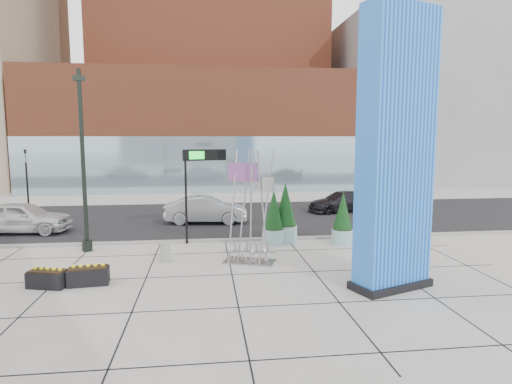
{
  "coord_description": "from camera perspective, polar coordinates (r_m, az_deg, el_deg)",
  "views": [
    {
      "loc": [
        0.09,
        -15.76,
        4.84
      ],
      "look_at": [
        2.23,
        2.0,
        2.59
      ],
      "focal_mm": 30.0,
      "sensor_mm": 36.0,
      "label": 1
    }
  ],
  "objects": [
    {
      "name": "blue_pylon",
      "position": [
        14.17,
        18.1,
        4.52
      ],
      "size": [
        2.9,
        2.05,
        8.84
      ],
      "rotation": [
        0.0,
        0.0,
        0.37
      ],
      "color": "#0C3FB8",
      "rests_on": "ground"
    },
    {
      "name": "box_planter_south",
      "position": [
        15.77,
        -25.98,
        -10.25
      ],
      "size": [
        1.36,
        0.93,
        0.68
      ],
      "rotation": [
        0.0,
        0.0,
        -0.27
      ],
      "color": "black",
      "rests_on": "ground"
    },
    {
      "name": "car_silver_mid",
      "position": [
        24.6,
        -6.65,
        -2.41
      ],
      "size": [
        4.77,
        2.06,
        1.53
      ],
      "primitive_type": "imported",
      "rotation": [
        0.0,
        0.0,
        1.47
      ],
      "color": "#A1A5A9",
      "rests_on": "ground"
    },
    {
      "name": "street_asphalt",
      "position": [
        26.21,
        -6.96,
        -3.49
      ],
      "size": [
        80.0,
        12.0,
        0.02
      ],
      "primitive_type": "cube",
      "color": "black",
      "rests_on": "ground"
    },
    {
      "name": "car_white_west",
      "position": [
        24.95,
        -28.71,
        -3.01
      ],
      "size": [
        4.91,
        2.37,
        1.62
      ],
      "primitive_type": "imported",
      "rotation": [
        0.0,
        0.0,
        1.47
      ],
      "color": "silver",
      "rests_on": "ground"
    },
    {
      "name": "tower_glass_front",
      "position": [
        38.04,
        -5.5,
        3.62
      ],
      "size": [
        34.0,
        0.6,
        5.0
      ],
      "primitive_type": "cube",
      "color": "#8CA5B2",
      "rests_on": "ground"
    },
    {
      "name": "lamp_post",
      "position": [
        19.51,
        -21.97,
        1.67
      ],
      "size": [
        0.52,
        0.42,
        7.68
      ],
      "rotation": [
        0.0,
        0.0,
        0.43
      ],
      "color": "black",
      "rests_on": "ground"
    },
    {
      "name": "public_art_sculpture",
      "position": [
        16.73,
        -0.82,
        -5.51
      ],
      "size": [
        2.17,
        1.61,
        4.44
      ],
      "rotation": [
        0.0,
        0.0,
        -0.37
      ],
      "color": "#A4A6A9",
      "rests_on": "ground"
    },
    {
      "name": "round_planter_west",
      "position": [
        20.02,
        3.92,
        -2.93
      ],
      "size": [
        1.12,
        1.12,
        2.81
      ],
      "color": "#88B7B4",
      "rests_on": "ground"
    },
    {
      "name": "car_dark_east",
      "position": [
        28.84,
        11.32,
        -1.28
      ],
      "size": [
        4.89,
        2.87,
        1.33
      ],
      "primitive_type": "imported",
      "rotation": [
        0.0,
        0.0,
        -1.34
      ],
      "color": "black",
      "rests_on": "ground"
    },
    {
      "name": "box_planter_north",
      "position": [
        15.51,
        -21.43,
        -10.25
      ],
      "size": [
        1.35,
        0.78,
        0.71
      ],
      "rotation": [
        0.0,
        0.0,
        0.1
      ],
      "color": "black",
      "rests_on": "ground"
    },
    {
      "name": "round_planter_east",
      "position": [
        20.02,
        11.48,
        -3.59
      ],
      "size": [
        0.97,
        0.97,
        2.42
      ],
      "color": "#88B7B4",
      "rests_on": "ground"
    },
    {
      "name": "overhead_street_sign",
      "position": [
        19.59,
        -7.25,
        3.84
      ],
      "size": [
        2.0,
        0.79,
        4.33
      ],
      "rotation": [
        0.0,
        0.0,
        0.31
      ],
      "color": "black",
      "rests_on": "ground"
    },
    {
      "name": "ground",
      "position": [
        16.49,
        -6.98,
        -9.94
      ],
      "size": [
        160.0,
        160.0,
        0.0
      ],
      "primitive_type": "plane",
      "color": "#9E9991",
      "rests_on": "ground"
    },
    {
      "name": "traffic_signal",
      "position": [
        33.15,
        -28.26,
        1.93
      ],
      "size": [
        0.15,
        0.18,
        4.1
      ],
      "color": "black",
      "rests_on": "ground"
    },
    {
      "name": "concrete_bollard",
      "position": [
        17.34,
        -12.01,
        -7.91
      ],
      "size": [
        0.38,
        0.38,
        0.75
      ],
      "primitive_type": "cylinder",
      "color": "gray",
      "rests_on": "ground"
    },
    {
      "name": "curb_edge",
      "position": [
        20.33,
        -6.98,
        -6.47
      ],
      "size": [
        80.0,
        0.3,
        0.12
      ],
      "primitive_type": "cube",
      "color": "gray",
      "rests_on": "ground"
    },
    {
      "name": "building_grey_parking",
      "position": [
        54.5,
        21.96,
        11.05
      ],
      "size": [
        20.0,
        18.0,
        18.0
      ],
      "primitive_type": "cube",
      "color": "slate",
      "rests_on": "ground"
    },
    {
      "name": "round_planter_mid",
      "position": [
        19.61,
        2.38,
        -3.55
      ],
      "size": [
        1.01,
        1.01,
        2.52
      ],
      "color": "#88B7B4",
      "rests_on": "ground"
    },
    {
      "name": "tower_podium",
      "position": [
        42.78,
        -5.71,
        8.03
      ],
      "size": [
        34.0,
        10.0,
        11.0
      ],
      "primitive_type": "cube",
      "color": "brown",
      "rests_on": "ground"
    }
  ]
}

